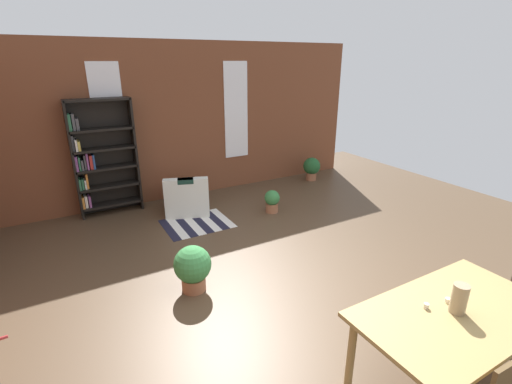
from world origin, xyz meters
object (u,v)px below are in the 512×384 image
object	(u,v)px
armchair_white	(187,198)
potted_plant_by_shelf	(312,168)
bookshelf_tall	(101,158)
dining_table	(455,320)
potted_plant_window	(272,201)
potted_plant_corner	(193,267)
vase_on_table	(459,299)

from	to	relation	value
armchair_white	potted_plant_by_shelf	distance (m)	3.30
bookshelf_tall	armchair_white	world-z (taller)	bookshelf_tall
armchair_white	potted_plant_by_shelf	bearing A→B (deg)	6.83
dining_table	armchair_white	distance (m)	4.96
dining_table	armchair_white	world-z (taller)	dining_table
dining_table	potted_plant_by_shelf	xyz separation A→B (m)	(2.61, 5.29, -0.37)
dining_table	bookshelf_tall	xyz separation A→B (m)	(-2.00, 5.61, 0.38)
dining_table	potted_plant_window	xyz separation A→B (m)	(0.73, 4.08, -0.45)
dining_table	potted_plant_corner	world-z (taller)	dining_table
bookshelf_tall	armchair_white	xyz separation A→B (m)	(1.33, -0.71, -0.79)
potted_plant_window	potted_plant_corner	bearing A→B (deg)	-143.13
vase_on_table	potted_plant_corner	world-z (taller)	vase_on_table
potted_plant_by_shelf	potted_plant_corner	xyz separation A→B (m)	(-4.06, -2.85, 0.02)
vase_on_table	bookshelf_tall	size ratio (longest dim) A/B	0.12
potted_plant_by_shelf	armchair_white	bearing A→B (deg)	-173.17
vase_on_table	potted_plant_corner	xyz separation A→B (m)	(-1.45, 2.44, -0.57)
vase_on_table	bookshelf_tall	distance (m)	5.95
dining_table	potted_plant_window	size ratio (longest dim) A/B	3.99
vase_on_table	potted_plant_window	xyz separation A→B (m)	(0.74, 4.08, -0.67)
dining_table	potted_plant_by_shelf	bearing A→B (deg)	63.78
potted_plant_corner	armchair_white	bearing A→B (deg)	72.27
potted_plant_by_shelf	vase_on_table	bearing A→B (deg)	-116.26
armchair_white	potted_plant_corner	size ratio (longest dim) A/B	1.69
dining_table	potted_plant_corner	distance (m)	2.87
potted_plant_window	armchair_white	bearing A→B (deg)	149.88
bookshelf_tall	potted_plant_window	size ratio (longest dim) A/B	4.89
potted_plant_by_shelf	potted_plant_corner	distance (m)	4.96
vase_on_table	armchair_white	size ratio (longest dim) A/B	0.26
armchair_white	bookshelf_tall	bearing A→B (deg)	151.98
armchair_white	potted_plant_corner	xyz separation A→B (m)	(-0.78, -2.45, 0.05)
potted_plant_corner	dining_table	bearing A→B (deg)	-59.28
potted_plant_corner	potted_plant_window	bearing A→B (deg)	36.87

